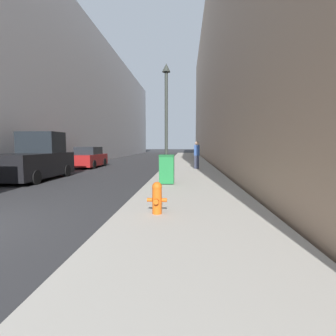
{
  "coord_description": "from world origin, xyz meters",
  "views": [
    {
      "loc": [
        5.3,
        -4.41,
        1.75
      ],
      "look_at": [
        3.77,
        17.54,
        -0.21
      ],
      "focal_mm": 28.0,
      "sensor_mm": 36.0,
      "label": 1
    }
  ],
  "objects_px": {
    "pickup_truck": "(35,160)",
    "parked_sedan_near": "(89,158)",
    "trash_bin": "(167,169)",
    "lamppost": "(166,111)",
    "pedestrian_on_sidewalk": "(197,155)",
    "fire_hydrant": "(157,197)"
  },
  "relations": [
    {
      "from": "pickup_truck",
      "to": "parked_sedan_near",
      "type": "distance_m",
      "value": 7.07
    },
    {
      "from": "trash_bin",
      "to": "lamppost",
      "type": "distance_m",
      "value": 4.47
    },
    {
      "from": "lamppost",
      "to": "parked_sedan_near",
      "type": "relative_size",
      "value": 1.44
    },
    {
      "from": "trash_bin",
      "to": "pickup_truck",
      "type": "distance_m",
      "value": 7.09
    },
    {
      "from": "lamppost",
      "to": "pedestrian_on_sidewalk",
      "type": "relative_size",
      "value": 3.23
    },
    {
      "from": "lamppost",
      "to": "parked_sedan_near",
      "type": "height_order",
      "value": "lamppost"
    },
    {
      "from": "trash_bin",
      "to": "pedestrian_on_sidewalk",
      "type": "relative_size",
      "value": 0.66
    },
    {
      "from": "trash_bin",
      "to": "pedestrian_on_sidewalk",
      "type": "xyz_separation_m",
      "value": [
        1.49,
        6.95,
        0.3
      ]
    },
    {
      "from": "lamppost",
      "to": "pedestrian_on_sidewalk",
      "type": "distance_m",
      "value": 4.63
    },
    {
      "from": "pickup_truck",
      "to": "fire_hydrant",
      "type": "bearing_deg",
      "value": -44.04
    },
    {
      "from": "fire_hydrant",
      "to": "pedestrian_on_sidewalk",
      "type": "relative_size",
      "value": 0.41
    },
    {
      "from": "fire_hydrant",
      "to": "trash_bin",
      "type": "relative_size",
      "value": 0.63
    },
    {
      "from": "fire_hydrant",
      "to": "pickup_truck",
      "type": "bearing_deg",
      "value": 135.96
    },
    {
      "from": "trash_bin",
      "to": "parked_sedan_near",
      "type": "xyz_separation_m",
      "value": [
        -6.71,
        9.02,
        -0.03
      ]
    },
    {
      "from": "trash_bin",
      "to": "parked_sedan_near",
      "type": "height_order",
      "value": "parked_sedan_near"
    },
    {
      "from": "fire_hydrant",
      "to": "pickup_truck",
      "type": "relative_size",
      "value": 0.16
    },
    {
      "from": "trash_bin",
      "to": "pickup_truck",
      "type": "xyz_separation_m",
      "value": [
        -6.81,
        1.96,
        0.22
      ]
    },
    {
      "from": "trash_bin",
      "to": "lamppost",
      "type": "xyz_separation_m",
      "value": [
        -0.29,
        3.48,
        2.8
      ]
    },
    {
      "from": "lamppost",
      "to": "pickup_truck",
      "type": "relative_size",
      "value": 1.22
    },
    {
      "from": "fire_hydrant",
      "to": "trash_bin",
      "type": "distance_m",
      "value": 4.75
    },
    {
      "from": "fire_hydrant",
      "to": "pedestrian_on_sidewalk",
      "type": "xyz_separation_m",
      "value": [
        1.37,
        11.69,
        0.52
      ]
    },
    {
      "from": "trash_bin",
      "to": "pedestrian_on_sidewalk",
      "type": "height_order",
      "value": "pedestrian_on_sidewalk"
    }
  ]
}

